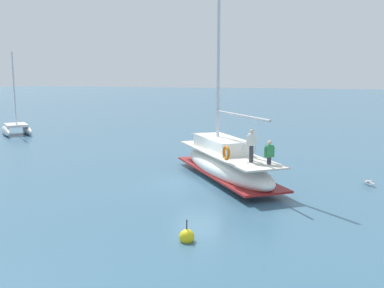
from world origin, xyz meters
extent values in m
plane|color=#38607A|center=(0.00, 0.00, 0.00)|extent=(400.00, 400.00, 0.00)
ellipsoid|color=white|center=(1.46, -1.01, 0.70)|extent=(8.69, 8.26, 1.40)
cube|color=maroon|center=(1.46, -1.01, 0.39)|extent=(8.57, 8.15, 0.10)
cube|color=beige|center=(1.46, -1.01, 1.44)|extent=(8.21, 7.80, 0.08)
cube|color=white|center=(1.99, -0.52, 1.83)|extent=(4.32, 4.16, 0.70)
cylinder|color=silver|center=(2.35, -0.20, 7.23)|extent=(0.16, 0.16, 11.49)
cylinder|color=#B7B7BC|center=(0.23, -2.14, 3.60)|extent=(4.32, 3.99, 0.12)
cylinder|color=silver|center=(4.71, 1.98, 1.95)|extent=(0.65, 0.70, 0.06)
torus|color=orange|center=(-1.28, -1.93, 1.95)|extent=(0.61, 0.58, 0.70)
cylinder|color=#33333D|center=(-0.66, -2.96, 1.88)|extent=(0.20, 0.20, 0.80)
cube|color=white|center=(-0.66, -2.96, 2.56)|extent=(0.36, 0.37, 0.56)
sphere|color=beige|center=(-0.66, -2.96, 2.95)|extent=(0.20, 0.20, 0.20)
cylinder|color=white|center=(-0.81, -2.79, 2.51)|extent=(0.09, 0.09, 0.50)
cylinder|color=white|center=(-0.51, -3.12, 2.51)|extent=(0.09, 0.09, 0.50)
cylinder|color=#33333D|center=(-0.82, -3.85, 1.66)|extent=(0.20, 0.20, 0.35)
cube|color=#338C4C|center=(-0.82, -3.85, 2.11)|extent=(0.36, 0.37, 0.56)
sphere|color=beige|center=(-0.82, -3.85, 2.50)|extent=(0.20, 0.20, 0.20)
cylinder|color=#338C4C|center=(-0.97, -3.69, 2.06)|extent=(0.09, 0.09, 0.50)
cylinder|color=#338C4C|center=(-0.67, -4.01, 2.06)|extent=(0.09, 0.09, 0.50)
torus|color=silver|center=(-0.48, -2.79, 2.10)|extent=(0.56, 0.60, 0.76)
ellipsoid|color=silver|center=(11.44, 22.87, 0.41)|extent=(3.46, 4.36, 0.82)
ellipsoid|color=silver|center=(9.92, 24.01, 0.41)|extent=(3.46, 4.36, 0.82)
cube|color=silver|center=(10.68, 23.44, 0.92)|extent=(3.18, 3.36, 0.24)
cylinder|color=silver|center=(10.46, 23.14, 4.43)|extent=(0.13, 0.13, 6.79)
ellipsoid|color=silver|center=(3.00, -8.11, 0.19)|extent=(0.37, 0.39, 0.16)
sphere|color=silver|center=(3.12, -8.26, 0.22)|extent=(0.11, 0.11, 0.11)
cone|color=gold|center=(3.16, -8.31, 0.21)|extent=(0.08, 0.08, 0.04)
cube|color=#9E9993|center=(3.18, -7.96, 0.21)|extent=(0.45, 0.40, 0.12)
cube|color=#9E9993|center=(2.82, -8.26, 0.21)|extent=(0.45, 0.40, 0.12)
sphere|color=yellow|center=(-7.39, -2.62, 0.16)|extent=(0.52, 0.52, 0.52)
cylinder|color=black|center=(-7.39, -2.62, 0.46)|extent=(0.04, 0.04, 0.60)
camera|label=1|loc=(-19.66, -8.07, 5.43)|focal=39.33mm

